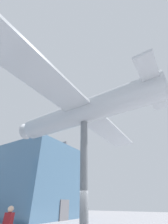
{
  "coord_description": "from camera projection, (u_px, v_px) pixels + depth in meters",
  "views": [
    {
      "loc": [
        -8.56,
        -5.31,
        1.85
      ],
      "look_at": [
        0.0,
        0.0,
        8.02
      ],
      "focal_mm": 24.0,
      "sensor_mm": 36.0,
      "label": 1
    }
  ],
  "objects": [
    {
      "name": "suspended_airplane",
      "position": [
        82.0,
        112.0,
        11.89
      ],
      "size": [
        18.11,
        13.32,
        3.51
      ],
      "rotation": [
        0.0,
        0.0,
        -0.01
      ],
      "color": "#B2B7BC",
      "rests_on": "support_pylon_central"
    },
    {
      "name": "glass_pavilion_right",
      "position": [
        38.0,
        181.0,
        23.93
      ],
      "size": [
        11.04,
        11.43,
        10.48
      ],
      "color": "slate",
      "rests_on": "ground_plane"
    },
    {
      "name": "support_pylon_central",
      "position": [
        84.0,
        172.0,
        9.48
      ],
      "size": [
        0.51,
        0.51,
        7.1
      ],
      "color": "slate",
      "rests_on": "ground_plane"
    }
  ]
}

